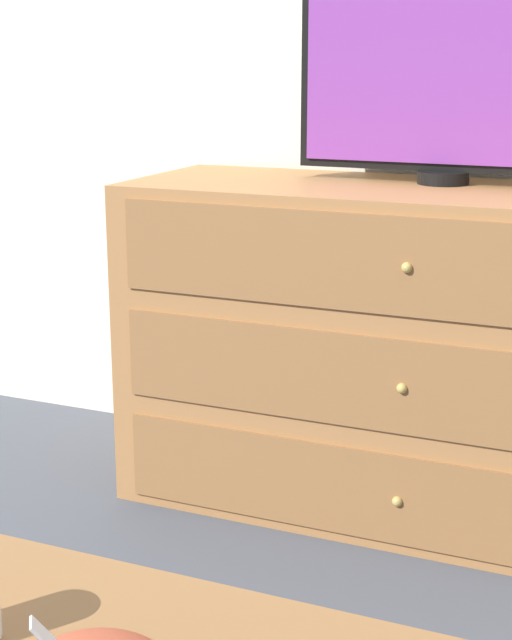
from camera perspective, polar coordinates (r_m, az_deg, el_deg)
ground_plane at (r=2.87m, az=10.18°, el=-8.26°), size 12.00×12.00×0.00m
dresser at (r=2.46m, az=10.07°, el=-2.08°), size 1.52×0.54×0.83m
tv at (r=2.45m, az=11.11°, el=13.30°), size 0.74×0.13×0.46m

